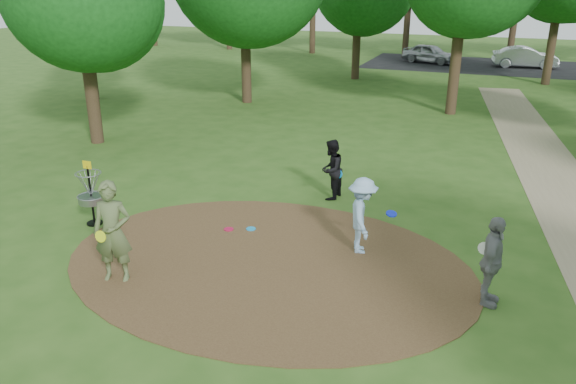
% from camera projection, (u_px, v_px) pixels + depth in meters
% --- Properties ---
extents(ground, '(100.00, 100.00, 0.00)m').
position_uv_depth(ground, '(267.00, 263.00, 11.33)').
color(ground, '#2D5119').
rests_on(ground, ground).
extents(dirt_clearing, '(8.40, 8.40, 0.02)m').
position_uv_depth(dirt_clearing, '(267.00, 262.00, 11.32)').
color(dirt_clearing, '#47301C').
rests_on(dirt_clearing, ground).
extents(parking_lot, '(14.00, 8.00, 0.01)m').
position_uv_depth(parking_lot, '(475.00, 65.00, 36.76)').
color(parking_lot, black).
rests_on(parking_lot, ground).
extents(player_observer_with_disc, '(0.83, 0.69, 1.97)m').
position_uv_depth(player_observer_with_disc, '(113.00, 232.00, 10.36)').
color(player_observer_with_disc, '#56653B').
rests_on(player_observer_with_disc, ground).
extents(player_throwing_with_disc, '(1.21, 1.19, 1.62)m').
position_uv_depth(player_throwing_with_disc, '(362.00, 216.00, 11.51)').
color(player_throwing_with_disc, '#9CC3E9').
rests_on(player_throwing_with_disc, ground).
extents(player_walking_with_disc, '(0.66, 0.81, 1.57)m').
position_uv_depth(player_walking_with_disc, '(331.00, 170.00, 14.36)').
color(player_walking_with_disc, black).
rests_on(player_walking_with_disc, ground).
extents(player_waiting_with_disc, '(0.51, 1.00, 1.65)m').
position_uv_depth(player_waiting_with_disc, '(492.00, 262.00, 9.62)').
color(player_waiting_with_disc, gray).
rests_on(player_waiting_with_disc, ground).
extents(disc_ground_cyan, '(0.22, 0.22, 0.02)m').
position_uv_depth(disc_ground_cyan, '(251.00, 229.00, 12.78)').
color(disc_ground_cyan, '#1A93D5').
rests_on(disc_ground_cyan, dirt_clearing).
extents(disc_ground_red, '(0.22, 0.22, 0.02)m').
position_uv_depth(disc_ground_red, '(229.00, 229.00, 12.76)').
color(disc_ground_red, '#BA1240').
rests_on(disc_ground_red, dirt_clearing).
extents(car_left, '(3.93, 2.61, 1.24)m').
position_uv_depth(car_left, '(430.00, 54.00, 37.46)').
color(car_left, '#9CA0A4').
rests_on(car_left, ground).
extents(car_right, '(4.08, 1.81, 1.30)m').
position_uv_depth(car_right, '(525.00, 57.00, 35.51)').
color(car_right, '#B0B5B8').
rests_on(car_right, ground).
extents(disc_golf_basket, '(0.63, 0.63, 1.54)m').
position_uv_depth(disc_golf_basket, '(90.00, 189.00, 12.80)').
color(disc_golf_basket, black).
rests_on(disc_golf_basket, ground).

